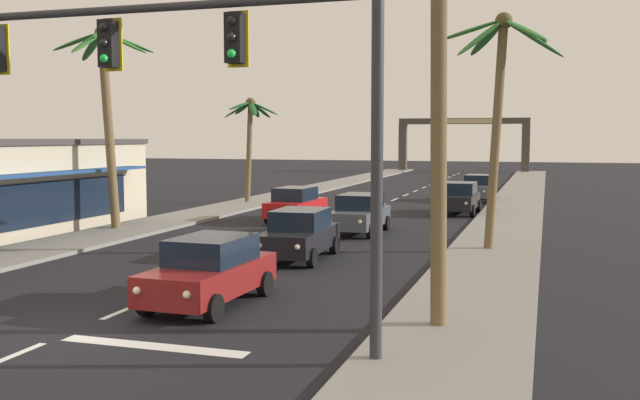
# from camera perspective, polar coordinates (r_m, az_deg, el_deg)

# --- Properties ---
(ground_plane) EXTENTS (220.00, 220.00, 0.00)m
(ground_plane) POSITION_cam_1_polar(r_m,az_deg,el_deg) (16.55, -18.64, -9.67)
(ground_plane) COLOR black
(sidewalk_right) EXTENTS (3.20, 110.00, 0.14)m
(sidewalk_right) POSITION_cam_1_polar(r_m,az_deg,el_deg) (33.19, 14.38, -2.16)
(sidewalk_right) COLOR gray
(sidewalk_right) RESTS_ON ground
(sidewalk_left) EXTENTS (3.20, 110.00, 0.14)m
(sidewalk_left) POSITION_cam_1_polar(r_m,az_deg,el_deg) (37.40, -10.23, -1.28)
(sidewalk_left) COLOR gray
(sidewalk_left) RESTS_ON ground
(lane_markings) EXTENTS (4.28, 89.51, 0.01)m
(lane_markings) POSITION_cam_1_polar(r_m,az_deg,el_deg) (35.02, 2.30, -1.74)
(lane_markings) COLOR silver
(lane_markings) RESTS_ON ground
(traffic_signal_mast) EXTENTS (10.92, 0.40, 7.45)m
(traffic_signal_mast) POSITION_cam_1_polar(r_m,az_deg,el_deg) (14.06, -10.03, 9.84)
(traffic_signal_mast) COLOR #2D2D33
(traffic_signal_mast) RESTS_ON ground
(sedan_lead_at_stop_bar) EXTENTS (2.05, 4.49, 1.68)m
(sedan_lead_at_stop_bar) POSITION_cam_1_polar(r_m,az_deg,el_deg) (17.95, -8.69, -5.53)
(sedan_lead_at_stop_bar) COLOR maroon
(sedan_lead_at_stop_bar) RESTS_ON ground
(sedan_third_in_queue) EXTENTS (2.06, 4.49, 1.68)m
(sedan_third_in_queue) POSITION_cam_1_polar(r_m,az_deg,el_deg) (24.36, -1.64, -2.70)
(sedan_third_in_queue) COLOR black
(sedan_third_in_queue) RESTS_ON ground
(sedan_fifth_in_queue) EXTENTS (2.00, 4.47, 1.68)m
(sedan_fifth_in_queue) POSITION_cam_1_polar(r_m,az_deg,el_deg) (30.91, 3.14, -1.06)
(sedan_fifth_in_queue) COLOR #4C515B
(sedan_fifth_in_queue) RESTS_ON ground
(sedan_oncoming_far) EXTENTS (2.07, 4.50, 1.68)m
(sedan_oncoming_far) POSITION_cam_1_polar(r_m,az_deg,el_deg) (35.22, -1.91, -0.31)
(sedan_oncoming_far) COLOR red
(sedan_oncoming_far) RESTS_ON ground
(sedan_parked_nearest_kerb) EXTENTS (2.01, 4.48, 1.68)m
(sedan_parked_nearest_kerb) POSITION_cam_1_polar(r_m,az_deg,el_deg) (39.47, 10.96, 0.17)
(sedan_parked_nearest_kerb) COLOR black
(sedan_parked_nearest_kerb) RESTS_ON ground
(sedan_parked_mid_kerb) EXTENTS (2.07, 4.50, 1.68)m
(sedan_parked_mid_kerb) POSITION_cam_1_polar(r_m,az_deg,el_deg) (47.71, 12.40, 0.97)
(sedan_parked_mid_kerb) COLOR #4C515B
(sedan_parked_mid_kerb) RESTS_ON ground
(palm_left_second) EXTENTS (4.42, 4.35, 8.88)m
(palm_left_second) POSITION_cam_1_polar(r_m,az_deg,el_deg) (32.97, -16.57, 8.31)
(palm_left_second) COLOR brown
(palm_left_second) RESTS_ON ground
(palm_left_third) EXTENTS (3.27, 3.42, 6.51)m
(palm_left_third) POSITION_cam_1_polar(r_m,az_deg,el_deg) (44.63, -5.56, 5.88)
(palm_left_third) COLOR brown
(palm_left_third) RESTS_ON ground
(palm_right_nearest) EXTENTS (4.11, 4.26, 9.15)m
(palm_right_nearest) POSITION_cam_1_polar(r_m,az_deg,el_deg) (15.46, 9.48, 13.50)
(palm_right_nearest) COLOR brown
(palm_right_nearest) RESTS_ON ground
(palm_right_second) EXTENTS (4.43, 3.85, 8.44)m
(palm_right_second) POSITION_cam_1_polar(r_m,az_deg,el_deg) (26.41, 14.03, 9.16)
(palm_right_second) COLOR brown
(palm_right_second) RESTS_ON ground
(town_gateway_arch) EXTENTS (15.18, 0.90, 6.31)m
(town_gateway_arch) POSITION_cam_1_polar(r_m,az_deg,el_deg) (86.68, 11.22, 4.94)
(town_gateway_arch) COLOR #423D38
(town_gateway_arch) RESTS_ON ground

